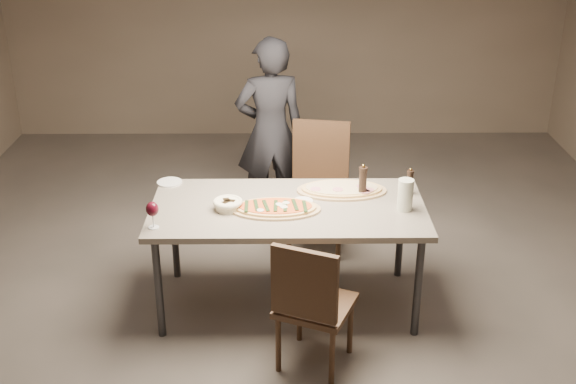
{
  "coord_description": "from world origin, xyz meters",
  "views": [
    {
      "loc": [
        -0.04,
        -4.27,
        2.78
      ],
      "look_at": [
        0.0,
        0.0,
        0.85
      ],
      "focal_mm": 45.0,
      "sensor_mm": 36.0,
      "label": 1
    }
  ],
  "objects_px": {
    "dining_table": "(288,214)",
    "diner": "(270,132)",
    "zucchini_pizza": "(276,208)",
    "ham_pizza": "(342,189)",
    "bread_basket": "(228,204)",
    "pepper_mill_left": "(410,182)",
    "chair_far": "(319,179)",
    "chair_near": "(311,300)",
    "carafe": "(405,195)"
  },
  "relations": [
    {
      "from": "dining_table",
      "to": "pepper_mill_left",
      "type": "height_order",
      "value": "pepper_mill_left"
    },
    {
      "from": "pepper_mill_left",
      "to": "chair_near",
      "type": "height_order",
      "value": "pepper_mill_left"
    },
    {
      "from": "zucchini_pizza",
      "to": "chair_near",
      "type": "xyz_separation_m",
      "value": [
        0.21,
        -0.66,
        -0.28
      ]
    },
    {
      "from": "ham_pizza",
      "to": "pepper_mill_left",
      "type": "height_order",
      "value": "pepper_mill_left"
    },
    {
      "from": "ham_pizza",
      "to": "diner",
      "type": "bearing_deg",
      "value": 127.66
    },
    {
      "from": "dining_table",
      "to": "zucchini_pizza",
      "type": "bearing_deg",
      "value": -140.39
    },
    {
      "from": "dining_table",
      "to": "chair_near",
      "type": "distance_m",
      "value": 0.76
    },
    {
      "from": "pepper_mill_left",
      "to": "chair_far",
      "type": "bearing_deg",
      "value": 128.87
    },
    {
      "from": "diner",
      "to": "bread_basket",
      "type": "bearing_deg",
      "value": 68.96
    },
    {
      "from": "ham_pizza",
      "to": "chair_far",
      "type": "height_order",
      "value": "chair_far"
    },
    {
      "from": "ham_pizza",
      "to": "chair_near",
      "type": "xyz_separation_m",
      "value": [
        -0.24,
        -0.95,
        -0.28
      ]
    },
    {
      "from": "ham_pizza",
      "to": "diner",
      "type": "height_order",
      "value": "diner"
    },
    {
      "from": "carafe",
      "to": "ham_pizza",
      "type": "bearing_deg",
      "value": 143.01
    },
    {
      "from": "dining_table",
      "to": "chair_near",
      "type": "height_order",
      "value": "chair_near"
    },
    {
      "from": "carafe",
      "to": "chair_far",
      "type": "bearing_deg",
      "value": 117.63
    },
    {
      "from": "dining_table",
      "to": "diner",
      "type": "relative_size",
      "value": 1.14
    },
    {
      "from": "pepper_mill_left",
      "to": "chair_far",
      "type": "xyz_separation_m",
      "value": [
        -0.58,
        0.71,
        -0.28
      ]
    },
    {
      "from": "chair_far",
      "to": "carafe",
      "type": "bearing_deg",
      "value": 127.24
    },
    {
      "from": "zucchini_pizza",
      "to": "ham_pizza",
      "type": "xyz_separation_m",
      "value": [
        0.45,
        0.29,
        -0.0
      ]
    },
    {
      "from": "ham_pizza",
      "to": "bread_basket",
      "type": "relative_size",
      "value": 3.19
    },
    {
      "from": "ham_pizza",
      "to": "pepper_mill_left",
      "type": "bearing_deg",
      "value": 8.29
    },
    {
      "from": "dining_table",
      "to": "ham_pizza",
      "type": "distance_m",
      "value": 0.44
    },
    {
      "from": "ham_pizza",
      "to": "diner",
      "type": "xyz_separation_m",
      "value": [
        -0.51,
        1.11,
        0.02
      ]
    },
    {
      "from": "chair_near",
      "to": "chair_far",
      "type": "bearing_deg",
      "value": 108.84
    },
    {
      "from": "zucchini_pizza",
      "to": "carafe",
      "type": "distance_m",
      "value": 0.84
    },
    {
      "from": "pepper_mill_left",
      "to": "chair_near",
      "type": "relative_size",
      "value": 0.21
    },
    {
      "from": "zucchini_pizza",
      "to": "bread_basket",
      "type": "xyz_separation_m",
      "value": [
        -0.31,
        0.02,
        0.02
      ]
    },
    {
      "from": "ham_pizza",
      "to": "bread_basket",
      "type": "distance_m",
      "value": 0.81
    },
    {
      "from": "carafe",
      "to": "chair_far",
      "type": "relative_size",
      "value": 0.21
    },
    {
      "from": "ham_pizza",
      "to": "diner",
      "type": "relative_size",
      "value": 0.39
    },
    {
      "from": "chair_near",
      "to": "chair_far",
      "type": "xyz_separation_m",
      "value": [
        0.12,
        1.63,
        0.06
      ]
    },
    {
      "from": "carafe",
      "to": "chair_far",
      "type": "distance_m",
      "value": 1.13
    },
    {
      "from": "chair_near",
      "to": "bread_basket",
      "type": "bearing_deg",
      "value": 150.47
    },
    {
      "from": "chair_near",
      "to": "chair_far",
      "type": "relative_size",
      "value": 0.88
    },
    {
      "from": "dining_table",
      "to": "chair_far",
      "type": "height_order",
      "value": "chair_far"
    },
    {
      "from": "ham_pizza",
      "to": "pepper_mill_left",
      "type": "xyz_separation_m",
      "value": [
        0.45,
        -0.04,
        0.07
      ]
    },
    {
      "from": "dining_table",
      "to": "carafe",
      "type": "distance_m",
      "value": 0.77
    },
    {
      "from": "bread_basket",
      "to": "diner",
      "type": "relative_size",
      "value": 0.12
    },
    {
      "from": "dining_table",
      "to": "bread_basket",
      "type": "bearing_deg",
      "value": -172.58
    },
    {
      "from": "chair_near",
      "to": "diner",
      "type": "xyz_separation_m",
      "value": [
        -0.26,
        2.06,
        0.3
      ]
    },
    {
      "from": "ham_pizza",
      "to": "chair_near",
      "type": "relative_size",
      "value": 0.7
    },
    {
      "from": "bread_basket",
      "to": "chair_far",
      "type": "height_order",
      "value": "chair_far"
    },
    {
      "from": "carafe",
      "to": "diner",
      "type": "height_order",
      "value": "diner"
    },
    {
      "from": "zucchini_pizza",
      "to": "ham_pizza",
      "type": "distance_m",
      "value": 0.54
    },
    {
      "from": "dining_table",
      "to": "diner",
      "type": "bearing_deg",
      "value": 95.79
    },
    {
      "from": "carafe",
      "to": "diner",
      "type": "xyz_separation_m",
      "value": [
        -0.89,
        1.4,
        -0.07
      ]
    },
    {
      "from": "pepper_mill_left",
      "to": "diner",
      "type": "distance_m",
      "value": 1.5
    },
    {
      "from": "bread_basket",
      "to": "carafe",
      "type": "bearing_deg",
      "value": -0.62
    },
    {
      "from": "bread_basket",
      "to": "chair_near",
      "type": "distance_m",
      "value": 0.9
    },
    {
      "from": "zucchini_pizza",
      "to": "ham_pizza",
      "type": "relative_size",
      "value": 0.95
    }
  ]
}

